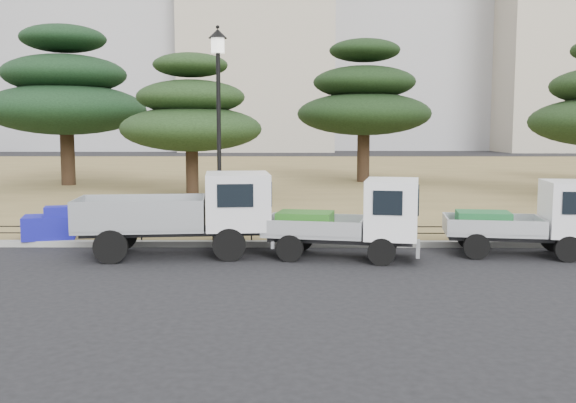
{
  "coord_description": "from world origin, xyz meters",
  "views": [
    {
      "loc": [
        0.11,
        -14.47,
        3.14
      ],
      "look_at": [
        0.0,
        2.0,
        1.3
      ],
      "focal_mm": 40.0,
      "sensor_mm": 36.0,
      "label": 1
    }
  ],
  "objects_px": {
    "truck_large": "(187,210)",
    "truck_kei_front": "(354,219)",
    "truck_kei_rear": "(532,218)",
    "tarp_pile": "(50,225)",
    "street_lamp": "(218,99)"
  },
  "relations": [
    {
      "from": "street_lamp",
      "to": "tarp_pile",
      "type": "height_order",
      "value": "street_lamp"
    },
    {
      "from": "truck_large",
      "to": "truck_kei_front",
      "type": "bearing_deg",
      "value": -11.66
    },
    {
      "from": "truck_kei_rear",
      "to": "tarp_pile",
      "type": "xyz_separation_m",
      "value": [
        -12.69,
        1.59,
        -0.43
      ]
    },
    {
      "from": "truck_kei_rear",
      "to": "tarp_pile",
      "type": "distance_m",
      "value": 12.8
    },
    {
      "from": "truck_kei_rear",
      "to": "street_lamp",
      "type": "bearing_deg",
      "value": 177.96
    },
    {
      "from": "tarp_pile",
      "to": "truck_kei_front",
      "type": "bearing_deg",
      "value": -13.5
    },
    {
      "from": "truck_large",
      "to": "tarp_pile",
      "type": "bearing_deg",
      "value": 152.19
    },
    {
      "from": "truck_large",
      "to": "street_lamp",
      "type": "bearing_deg",
      "value": 59.52
    },
    {
      "from": "tarp_pile",
      "to": "street_lamp",
      "type": "bearing_deg",
      "value": -1.51
    },
    {
      "from": "truck_kei_front",
      "to": "street_lamp",
      "type": "bearing_deg",
      "value": 163.38
    },
    {
      "from": "street_lamp",
      "to": "tarp_pile",
      "type": "distance_m",
      "value": 5.85
    },
    {
      "from": "truck_kei_rear",
      "to": "street_lamp",
      "type": "height_order",
      "value": "street_lamp"
    },
    {
      "from": "truck_kei_rear",
      "to": "street_lamp",
      "type": "distance_m",
      "value": 8.65
    },
    {
      "from": "truck_large",
      "to": "truck_kei_front",
      "type": "distance_m",
      "value": 4.17
    },
    {
      "from": "street_lamp",
      "to": "tarp_pile",
      "type": "bearing_deg",
      "value": 178.49
    }
  ]
}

